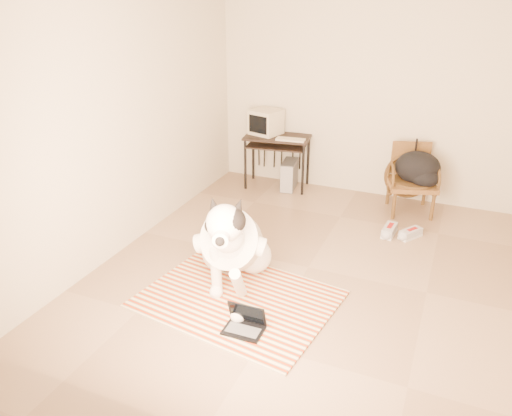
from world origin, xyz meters
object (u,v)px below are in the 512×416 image
Objects in this scene: pc_tower at (289,175)px; rattan_chair at (411,179)px; crt_monitor at (266,122)px; backpack at (419,169)px; dog at (233,244)px; laptop at (245,323)px; computer_desk at (277,144)px.

rattan_chair reaches higher than pc_tower.
pc_tower is 0.53× the size of rattan_chair.
pc_tower is at bearing -6.63° from crt_monitor.
backpack reaches higher than pc_tower.
laptop is (0.42, -0.65, -0.34)m from dog.
crt_monitor is 0.54× the size of rattan_chair.
rattan_chair is (1.85, -0.09, -0.21)m from computer_desk.
computer_desk is 2.07× the size of crt_monitor.
laptop is 0.73× the size of crt_monitor.
dog reaches higher than computer_desk.
dog is at bearing -119.10° from rattan_chair.
backpack is (2.12, -0.19, -0.34)m from crt_monitor.
crt_monitor is at bearing 175.00° from backpack.
laptop is 0.74× the size of pc_tower.
computer_desk is 1.12× the size of rattan_chair.
dog is at bearing 122.50° from laptop.
crt_monitor is at bearing 109.23° from laptop.
backpack is at bearing -3.83° from computer_desk.
dog is 1.42× the size of computer_desk.
dog is 2.54m from pc_tower.
crt_monitor reaches higher than backpack.
dog is 3.01× the size of pc_tower.
backpack is (1.73, -0.14, 0.38)m from pc_tower.
rattan_chair is at bearing 60.90° from dog.
computer_desk is (-0.51, 2.50, 0.22)m from dog.
crt_monitor reaches higher than pc_tower.
pc_tower is at bearing 176.32° from rattan_chair.
pc_tower is at bearing 103.12° from laptop.
pc_tower is (-0.74, 3.16, 0.12)m from laptop.
dog is 2.45× the size of backpack.
pc_tower is at bearing 3.67° from computer_desk.
computer_desk is 2.11× the size of pc_tower.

